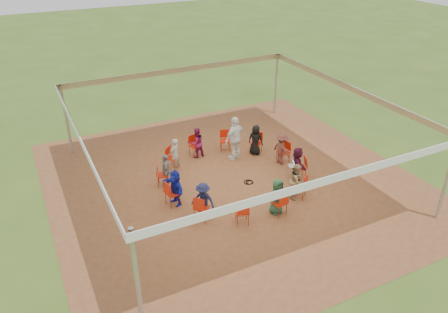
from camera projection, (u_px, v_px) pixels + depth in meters
name	position (u px, v px, depth m)	size (l,w,h in m)	color
ground	(232.00, 182.00, 16.39)	(80.00, 80.00, 0.00)	#3B5A1C
dirt_patch	(232.00, 181.00, 16.39)	(13.00, 13.00, 0.00)	brown
tent	(233.00, 124.00, 15.26)	(10.33, 10.33, 3.00)	#B2B2B7
chair_0	(300.00, 168.00, 16.41)	(0.42, 0.44, 0.90)	red
chair_1	(283.00, 152.00, 17.50)	(0.42, 0.44, 0.90)	red
chair_2	(256.00, 143.00, 18.23)	(0.42, 0.44, 0.90)	red
chair_3	(225.00, 141.00, 18.42)	(0.42, 0.44, 0.90)	red
chair_4	(195.00, 146.00, 18.00)	(0.42, 0.44, 0.90)	red
chair_5	(172.00, 158.00, 17.09)	(0.42, 0.44, 0.90)	red
chair_6	(163.00, 175.00, 15.94)	(0.42, 0.44, 0.90)	red
chair_7	(173.00, 194.00, 14.85)	(0.42, 0.44, 0.90)	red
chair_8	(202.00, 208.00, 14.12)	(0.42, 0.44, 0.90)	red
chair_9	(242.00, 211.00, 13.94)	(0.42, 0.44, 0.90)	red
chair_10	(279.00, 203.00, 14.36)	(0.42, 0.44, 0.90)	red
chair_11	(300.00, 186.00, 15.26)	(0.42, 0.44, 0.90)	red
person_seated_0	(297.00, 163.00, 16.31)	(1.19, 0.45, 1.29)	#421026
person_seated_1	(281.00, 149.00, 17.34)	(0.83, 0.41, 1.29)	#5B2B25
person_seated_2	(256.00, 140.00, 18.04)	(0.63, 0.35, 1.29)	black
person_seated_3	(197.00, 143.00, 17.82)	(0.63, 0.36, 1.29)	#7D144A
person_seated_4	(175.00, 154.00, 16.95)	(0.47, 0.31, 1.29)	#9F9D8D
person_seated_5	(166.00, 170.00, 15.86)	(0.75, 0.39, 1.29)	gray
person_seated_6	(175.00, 187.00, 14.82)	(1.19, 0.45, 1.29)	#131E9A
person_seated_7	(203.00, 201.00, 14.12)	(0.83, 0.41, 1.29)	#181D41
person_seated_8	(277.00, 196.00, 14.35)	(0.63, 0.35, 1.29)	#265034
person_seated_9	(297.00, 181.00, 15.21)	(0.63, 0.36, 1.29)	#998159
standing_person	(235.00, 138.00, 17.54)	(1.09, 0.56, 1.85)	white
cable_coil	(249.00, 182.00, 16.31)	(0.37, 0.37, 0.03)	black
laptop	(293.00, 164.00, 16.31)	(0.32, 0.36, 0.20)	#B7B7BC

